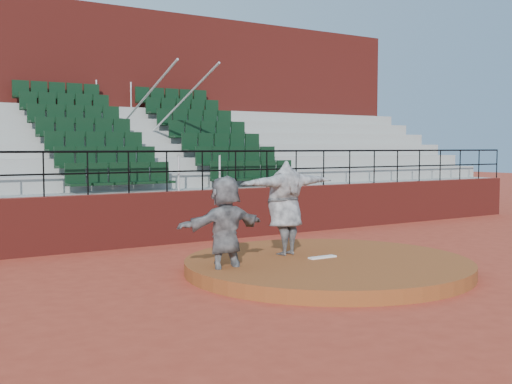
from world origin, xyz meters
TOP-DOWN VIEW (x-y plane):
  - ground at (0.00, 0.00)m, footprint 90.00×90.00m
  - pitchers_mound at (0.00, 0.00)m, footprint 5.50×5.50m
  - pitching_rubber at (0.00, 0.15)m, footprint 0.60×0.15m
  - boundary_wall at (0.00, 5.00)m, footprint 24.00×0.30m
  - wall_railing at (0.00, 5.00)m, footprint 24.04×0.05m
  - seating_deck at (0.00, 8.65)m, footprint 24.00×5.97m
  - press_box_facade at (0.00, 12.60)m, footprint 24.00×3.00m
  - pitcher at (-0.38, 0.87)m, footprint 2.36×0.82m
  - fielder at (-2.08, 0.34)m, footprint 1.80×0.67m

SIDE VIEW (x-z plane):
  - ground at x=0.00m, z-range 0.00..0.00m
  - pitchers_mound at x=0.00m, z-range 0.00..0.25m
  - pitching_rubber at x=0.00m, z-range 0.25..0.28m
  - boundary_wall at x=0.00m, z-range 0.00..1.30m
  - fielder at x=-2.08m, z-range 0.00..1.90m
  - pitcher at x=-0.38m, z-range 0.25..2.13m
  - seating_deck at x=0.00m, z-range -0.88..3.75m
  - wall_railing at x=0.00m, z-range 1.52..2.54m
  - press_box_facade at x=0.00m, z-range 0.00..7.10m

